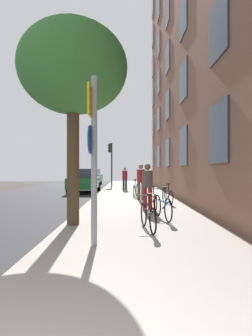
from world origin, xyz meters
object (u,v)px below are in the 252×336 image
traffic_light (110,156)px  bicycle_3 (167,196)px  car_0 (84,180)px  bicycle_4 (135,190)px  bicycle_5 (144,188)px  sign_post (93,148)px  bicycle_0 (148,216)px  bicycle_2 (153,200)px  pedestrian_0 (147,184)px  tree_near (73,69)px  pedestrian_1 (141,179)px  bicycle_1 (162,206)px  car_1 (91,177)px  pedestrian_2 (125,177)px

traffic_light → bicycle_3: traffic_light is taller
traffic_light → car_0: bearing=-104.2°
bicycle_4 → bicycle_5: size_ratio=0.93×
sign_post → bicycle_0: (1.19, 1.37, -1.55)m
bicycle_0 → bicycle_2: bicycle_0 is taller
bicycle_4 → pedestrian_0: 5.24m
tree_near → pedestrian_1: bearing=70.9°
bicycle_2 → pedestrian_0: pedestrian_0 is taller
tree_near → pedestrian_1: (2.15, 6.19, -3.20)m
bicycle_2 → pedestrian_0: size_ratio=0.98×
traffic_light → bicycle_5: (2.45, -8.30, -2.24)m
bicycle_1 → bicycle_4: (-0.57, 6.94, -0.01)m
bicycle_5 → car_1: car_1 is taller
sign_post → bicycle_5: bearing=81.5°
bicycle_0 → sign_post: bearing=-130.8°
tree_near → pedestrian_1: size_ratio=3.17×
traffic_light → bicycle_1: size_ratio=2.19×
pedestrian_1 → car_0: size_ratio=0.40×
bicycle_3 → car_1: car_1 is taller
bicycle_2 → car_1: bearing=103.9°
bicycle_3 → pedestrian_0: pedestrian_0 is taller
bicycle_2 → bicycle_5: bicycle_5 is taller
bicycle_1 → bicycle_4: bicycle_1 is taller
tree_near → car_1: tree_near is taller
bicycle_2 → pedestrian_1: size_ratio=0.96×
bicycle_1 → bicycle_5: bearing=90.1°
car_0 → traffic_light: bearing=75.8°
sign_post → pedestrian_1: size_ratio=1.92×
bicycle_4 → pedestrian_1: (0.20, -1.54, 0.61)m
bicycle_5 → pedestrian_2: bearing=110.6°
bicycle_5 → pedestrian_0: size_ratio=1.03×
car_0 → car_1: same height
pedestrian_2 → bicycle_2: bearing=-83.5°
bicycle_0 → pedestrian_2: pedestrian_2 is taller
bicycle_3 → car_1: (-5.34, 16.70, 0.38)m
bicycle_2 → bicycle_5: bearing=89.3°
pedestrian_0 → car_0: bearing=111.2°
bicycle_3 → bicycle_0: bearing=-103.2°
traffic_light → pedestrian_1: size_ratio=2.21×
bicycle_2 → bicycle_4: bicycle_4 is taller
pedestrian_0 → bicycle_0: bearing=-94.1°
bicycle_3 → bicycle_5: size_ratio=0.91×
bicycle_3 → pedestrian_2: size_ratio=0.97×
bicycle_3 → pedestrian_0: 2.44m
car_0 → tree_near: bearing=-83.1°
traffic_light → pedestrian_2: (1.29, -5.21, -1.69)m
sign_post → pedestrian_1: sign_post is taller
bicycle_2 → car_1: 18.90m
bicycle_1 → car_0: bearing=109.6°
tree_near → car_0: 12.45m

